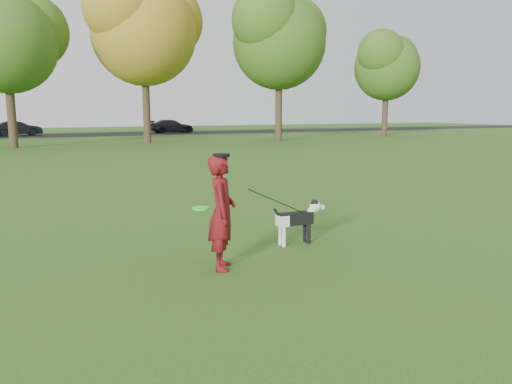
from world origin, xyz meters
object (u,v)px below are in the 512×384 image
man (222,212)px  car_mid (18,128)px  dog (299,217)px  car_right (172,126)px

man → car_mid: 40.50m
man → dog: size_ratio=1.65×
dog → car_right: size_ratio=0.23×
man → car_right: bearing=8.9°
man → car_mid: man is taller
car_mid → car_right: (13.25, 0.00, 0.00)m
man → car_mid: size_ratio=0.43×
dog → car_right: bearing=77.7°
man → car_right: 41.68m
car_right → car_mid: bearing=86.1°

